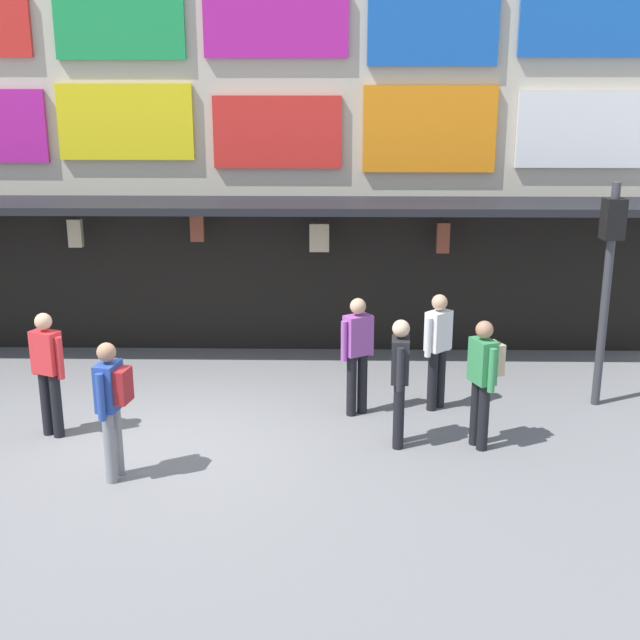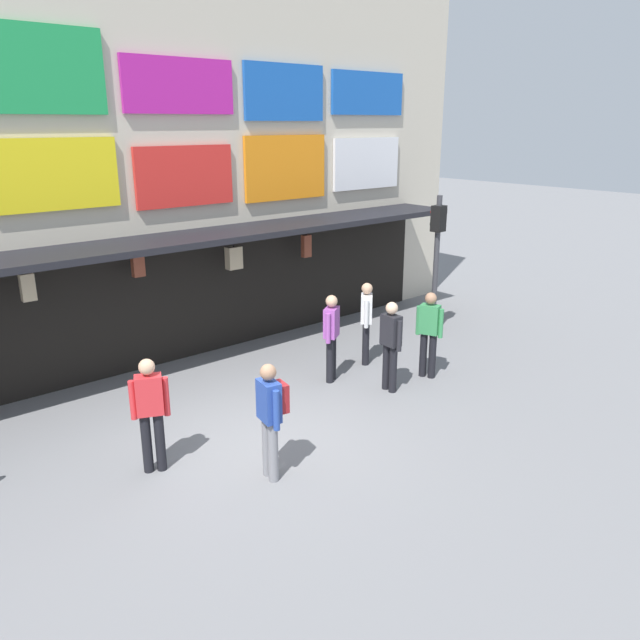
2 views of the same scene
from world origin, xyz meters
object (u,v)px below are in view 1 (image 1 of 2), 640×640
traffic_light_far (609,259)px  pedestrian_in_white (484,374)px  pedestrian_in_purple (48,368)px  pedestrian_in_blue (112,401)px  pedestrian_in_red (400,376)px  pedestrian_in_black (438,345)px  pedestrian_in_yellow (357,350)px

traffic_light_far → pedestrian_in_white: (-1.92, -1.49, -1.16)m
traffic_light_far → pedestrian_in_purple: bearing=-170.6°
pedestrian_in_blue → pedestrian_in_purple: same height
pedestrian_in_red → pedestrian_in_purple: 4.54m
traffic_light_far → pedestrian_in_black: bearing=-174.8°
pedestrian_in_white → pedestrian_in_purple: 5.58m
pedestrian_in_yellow → pedestrian_in_red: bearing=-63.8°
pedestrian_in_yellow → pedestrian_in_purple: bearing=-168.6°
pedestrian_in_red → pedestrian_in_yellow: bearing=116.2°
pedestrian_in_yellow → pedestrian_in_black: same height
pedestrian_in_purple → pedestrian_in_red: bearing=-2.8°
pedestrian_in_blue → pedestrian_in_red: same height
traffic_light_far → pedestrian_in_white: size_ratio=1.90×
pedestrian_in_blue → pedestrian_in_purple: (-1.15, 1.21, -0.04)m
pedestrian_in_purple → pedestrian_in_black: bearing=11.3°
pedestrian_in_black → pedestrian_in_purple: bearing=-168.7°
pedestrian_in_yellow → pedestrian_in_black: size_ratio=1.00×
pedestrian_in_white → pedestrian_in_black: bearing=108.2°
pedestrian_in_blue → pedestrian_in_black: 4.59m
pedestrian_in_yellow → pedestrian_in_white: bearing=-34.1°
traffic_light_far → pedestrian_in_blue: size_ratio=1.90×
pedestrian_in_white → pedestrian_in_yellow: bearing=145.9°
traffic_light_far → pedestrian_in_purple: 7.69m
pedestrian_in_yellow → pedestrian_in_purple: same height
pedestrian_in_blue → pedestrian_in_yellow: same height
pedestrian_in_red → pedestrian_in_white: bearing=-1.1°
traffic_light_far → pedestrian_in_yellow: traffic_light_far is taller
pedestrian_in_red → pedestrian_in_black: 1.40m
pedestrian_in_blue → pedestrian_in_red: 3.52m
pedestrian_in_white → pedestrian_in_black: size_ratio=1.00×
pedestrian_in_black → pedestrian_in_purple: 5.26m
pedestrian_in_white → pedestrian_in_purple: (-5.58, 0.24, -0.04)m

